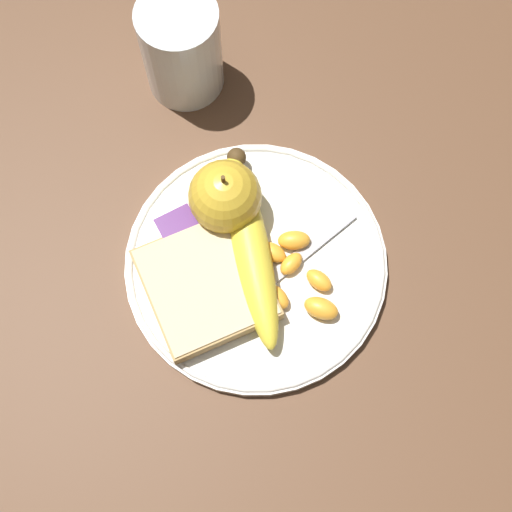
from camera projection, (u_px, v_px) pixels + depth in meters
name	position (u px, v px, depth m)	size (l,w,h in m)	color
ground_plane	(256.00, 266.00, 0.68)	(3.00, 3.00, 0.00)	brown
plate	(256.00, 264.00, 0.68)	(0.25, 0.25, 0.01)	silver
juice_glass	(182.00, 51.00, 0.70)	(0.08, 0.08, 0.11)	silver
apple	(223.00, 198.00, 0.66)	(0.07, 0.07, 0.08)	gold
banana	(254.00, 243.00, 0.66)	(0.20, 0.09, 0.03)	yellow
bread_slice	(208.00, 288.00, 0.65)	(0.12, 0.12, 0.02)	#AB8751
fork	(277.00, 274.00, 0.67)	(0.05, 0.16, 0.00)	#B2B2B7
jam_packet	(182.00, 234.00, 0.67)	(0.04, 0.04, 0.02)	white
orange_segment_0	(321.00, 308.00, 0.65)	(0.04, 0.04, 0.02)	#F9A32D
orange_segment_1	(291.00, 264.00, 0.66)	(0.02, 0.03, 0.01)	#F9A32D
orange_segment_2	(319.00, 280.00, 0.66)	(0.03, 0.03, 0.02)	#F9A32D
orange_segment_3	(280.00, 295.00, 0.65)	(0.03, 0.02, 0.02)	#F9A32D
orange_segment_4	(295.00, 241.00, 0.67)	(0.03, 0.04, 0.02)	#F9A32D
orange_segment_5	(274.00, 256.00, 0.67)	(0.03, 0.03, 0.02)	#F9A32D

